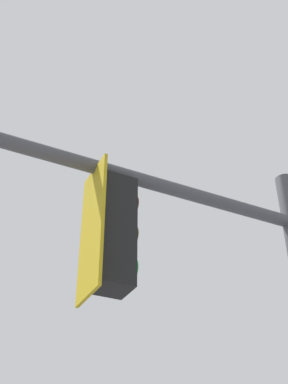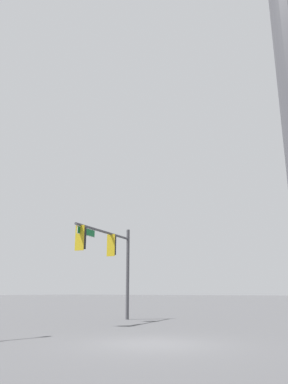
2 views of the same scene
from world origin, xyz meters
name	(u,v)px [view 1 (image 1 of 2)]	position (x,y,z in m)	size (l,w,h in m)	color
signal_pole_near	(78,266)	(-6.24, -7.03, 3.92)	(6.17, 1.49, 5.58)	#47474C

